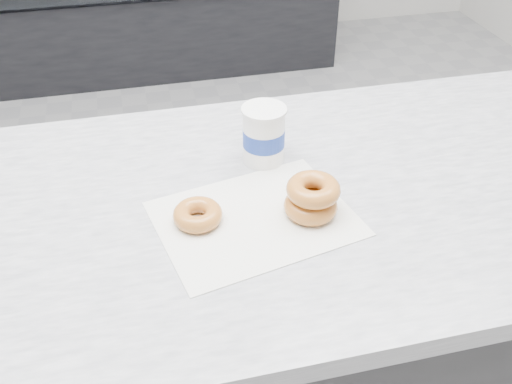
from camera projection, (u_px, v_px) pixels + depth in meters
ground at (182, 301)px, 2.05m from camera, size 5.00×5.00×0.00m
counter at (201, 359)px, 1.31m from camera, size 3.06×0.76×0.90m
wax_paper at (255, 219)px, 1.02m from camera, size 0.39×0.32×0.00m
donut_single at (198, 215)px, 1.00m from camera, size 0.10×0.10×0.03m
donut_stack at (312, 198)px, 1.01m from camera, size 0.13×0.13×0.07m
coffee_cup at (264, 134)px, 1.13m from camera, size 0.11×0.11×0.12m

